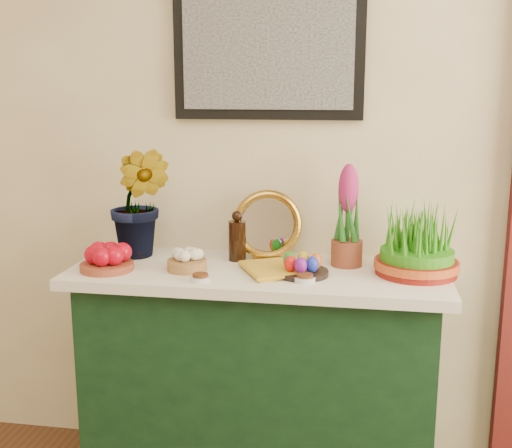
{
  "coord_description": "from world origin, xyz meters",
  "views": [
    {
      "loc": [
        0.25,
        -0.28,
        1.56
      ],
      "look_at": [
        -0.12,
        1.95,
        1.07
      ],
      "focal_mm": 45.0,
      "sensor_mm": 36.0,
      "label": 1
    }
  ],
  "objects_px": {
    "mirror": "(268,226)",
    "wheatgrass_sabzeh": "(417,245)",
    "sideboard": "(258,383)",
    "book": "(247,270)",
    "hyacinth_green": "(139,185)"
  },
  "relations": [
    {
      "from": "mirror",
      "to": "wheatgrass_sabzeh",
      "type": "distance_m",
      "value": 0.58
    },
    {
      "from": "sideboard",
      "to": "book",
      "type": "bearing_deg",
      "value": -105.76
    },
    {
      "from": "sideboard",
      "to": "mirror",
      "type": "height_order",
      "value": "mirror"
    },
    {
      "from": "book",
      "to": "hyacinth_green",
      "type": "bearing_deg",
      "value": 131.15
    },
    {
      "from": "sideboard",
      "to": "hyacinth_green",
      "type": "bearing_deg",
      "value": 169.74
    },
    {
      "from": "hyacinth_green",
      "to": "mirror",
      "type": "relative_size",
      "value": 2.07
    },
    {
      "from": "hyacinth_green",
      "to": "book",
      "type": "distance_m",
      "value": 0.57
    },
    {
      "from": "book",
      "to": "wheatgrass_sabzeh",
      "type": "distance_m",
      "value": 0.62
    },
    {
      "from": "mirror",
      "to": "book",
      "type": "bearing_deg",
      "value": -99.56
    },
    {
      "from": "book",
      "to": "wheatgrass_sabzeh",
      "type": "relative_size",
      "value": 0.76
    },
    {
      "from": "mirror",
      "to": "book",
      "type": "xyz_separation_m",
      "value": [
        -0.04,
        -0.23,
        -0.12
      ]
    },
    {
      "from": "sideboard",
      "to": "mirror",
      "type": "relative_size",
      "value": 4.63
    },
    {
      "from": "book",
      "to": "wheatgrass_sabzeh",
      "type": "height_order",
      "value": "wheatgrass_sabzeh"
    },
    {
      "from": "book",
      "to": "mirror",
      "type": "bearing_deg",
      "value": 52.82
    },
    {
      "from": "mirror",
      "to": "hyacinth_green",
      "type": "bearing_deg",
      "value": -173.94
    }
  ]
}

